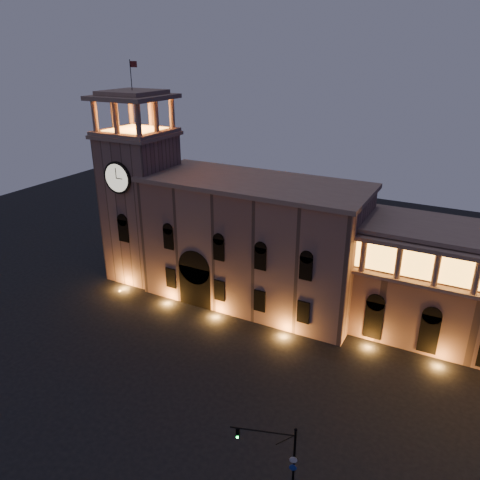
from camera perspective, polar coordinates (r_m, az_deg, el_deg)
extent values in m
plane|color=black|center=(52.61, -7.64, -17.85)|extent=(160.00, 160.00, 0.00)
cube|color=#805E53|center=(65.30, 1.61, -0.46)|extent=(30.00, 12.00, 17.00)
cube|color=gray|center=(62.43, 1.70, 7.01)|extent=(30.80, 12.80, 0.60)
cube|color=black|center=(66.11, -5.23, -5.52)|extent=(5.00, 1.40, 6.00)
cylinder|color=black|center=(64.77, -5.32, -3.17)|extent=(5.00, 1.40, 5.00)
cube|color=#FFA332|center=(66.06, -5.31, -5.75)|extent=(4.20, 0.20, 5.00)
cube|color=#805E53|center=(73.20, -11.85, 3.71)|extent=(9.00, 9.00, 22.00)
cube|color=gray|center=(70.52, -12.58, 12.40)|extent=(9.80, 9.80, 0.50)
cylinder|color=black|center=(68.16, -14.72, 7.34)|extent=(4.60, 0.35, 4.60)
cylinder|color=beige|center=(68.06, -14.80, 7.31)|extent=(4.00, 0.12, 4.00)
cube|color=gray|center=(70.44, -12.61, 12.80)|extent=(9.40, 9.40, 0.50)
cube|color=#FFA332|center=(70.39, -12.63, 13.04)|extent=(6.80, 6.80, 0.15)
cylinder|color=gray|center=(69.87, -17.29, 14.23)|extent=(0.76, 0.76, 4.20)
cylinder|color=gray|center=(67.27, -14.90, 14.20)|extent=(0.76, 0.76, 4.20)
cylinder|color=gray|center=(64.80, -12.32, 14.14)|extent=(0.76, 0.76, 4.20)
cylinder|color=gray|center=(75.43, -13.17, 15.16)|extent=(0.76, 0.76, 4.20)
cylinder|color=gray|center=(73.03, -10.81, 15.12)|extent=(0.76, 0.76, 4.20)
cylinder|color=gray|center=(70.75, -8.30, 15.06)|extent=(0.76, 0.76, 4.20)
cylinder|color=gray|center=(72.60, -15.16, 14.72)|extent=(0.76, 0.76, 4.20)
cylinder|color=gray|center=(67.73, -10.23, 14.63)|extent=(0.76, 0.76, 4.20)
cube|color=gray|center=(69.85, -12.95, 16.63)|extent=(9.80, 9.80, 0.60)
cube|color=gray|center=(69.80, -12.99, 17.12)|extent=(7.50, 7.50, 0.60)
cylinder|color=black|center=(69.65, -13.16, 19.00)|extent=(0.10, 0.10, 4.00)
plane|color=#571918|center=(69.21, -12.87, 20.17)|extent=(1.20, 0.00, 1.20)
cylinder|color=gray|center=(56.26, 14.79, -1.79)|extent=(0.70, 0.70, 4.00)
cylinder|color=gray|center=(55.65, 18.77, -2.54)|extent=(0.70, 0.70, 4.00)
cylinder|color=gray|center=(55.33, 22.83, -3.28)|extent=(0.70, 0.70, 4.00)
cylinder|color=gray|center=(55.30, 26.91, -4.02)|extent=(0.70, 0.70, 4.00)
cylinder|color=black|center=(40.83, 6.57, -25.63)|extent=(0.20, 0.20, 7.08)
sphere|color=black|center=(38.21, 6.82, -21.96)|extent=(0.28, 0.28, 0.28)
cylinder|color=black|center=(38.76, 2.75, -22.26)|extent=(4.86, 1.65, 0.12)
cube|color=black|center=(39.32, -0.27, -22.46)|extent=(0.37, 0.36, 0.86)
cylinder|color=#0CE53F|center=(39.41, -0.32, -22.91)|extent=(0.20, 0.13, 0.18)
cylinder|color=silver|center=(40.21, 6.52, -25.09)|extent=(0.59, 0.22, 0.61)
cylinder|color=navy|center=(40.81, 6.47, -25.86)|extent=(0.59, 0.22, 0.61)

